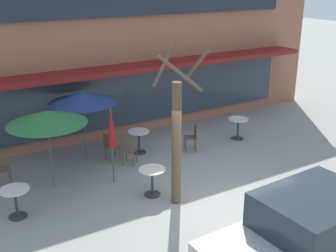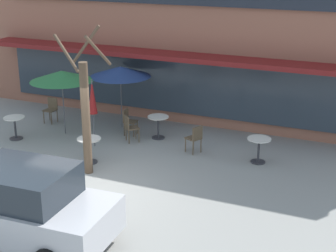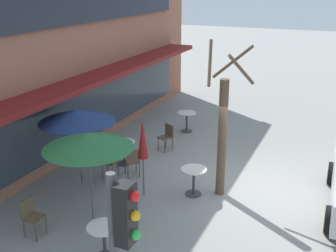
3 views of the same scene
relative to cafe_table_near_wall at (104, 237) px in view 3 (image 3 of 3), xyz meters
name	(u,v)px [view 3 (image 3 of 3)]	position (x,y,z in m)	size (l,w,h in m)	color
ground_plane	(258,187)	(4.45, -2.25, -0.52)	(80.00, 80.00, 0.00)	gray
cafe_table_near_wall	(104,237)	(0.00, 0.00, 0.00)	(0.70, 0.70, 0.76)	#333338
cafe_table_streetside	(124,149)	(4.31, 1.97, 0.00)	(0.70, 0.70, 0.76)	#333338
cafe_table_by_tree	(187,119)	(7.89, 1.27, 0.00)	(0.70, 0.70, 0.76)	#333338
cafe_table_mid_patio	(194,177)	(3.32, -0.72, 0.00)	(0.70, 0.70, 0.76)	#333338
patio_umbrella_green_folded	(77,116)	(2.68, 2.45, 1.51)	(2.10, 2.10, 2.20)	#4C4C51
patio_umbrella_cream_folded	(88,141)	(1.21, 1.10, 1.51)	(2.10, 2.10, 2.20)	#4C4C51
patio_umbrella_corner_open	(143,139)	(2.75, 0.49, 1.11)	(0.28, 0.28, 2.20)	#4C4C51
cafe_chair_0	(109,162)	(3.25, 1.88, 0.01)	(0.43, 0.43, 0.89)	brown
cafe_chair_1	(31,215)	(0.05, 1.94, 0.01)	(0.41, 0.41, 0.89)	brown
cafe_chair_2	(133,160)	(3.62, 1.29, 0.01)	(0.57, 0.57, 0.89)	brown
cafe_chair_3	(167,135)	(5.91, 1.21, 0.01)	(0.53, 0.53, 0.89)	brown
street_tree	(223,130)	(3.68, -1.36, 1.31)	(1.28, 1.21, 4.11)	brown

